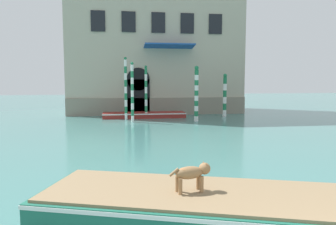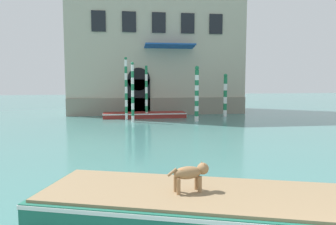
{
  "view_description": "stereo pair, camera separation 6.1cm",
  "coord_description": "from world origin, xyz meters",
  "px_view_note": "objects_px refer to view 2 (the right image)",
  "views": [
    {
      "loc": [
        -2.53,
        -2.18,
        2.88
      ],
      "look_at": [
        -0.05,
        14.0,
        1.2
      ],
      "focal_mm": 35.0,
      "sensor_mm": 36.0,
      "label": 1
    },
    {
      "loc": [
        -2.47,
        -2.19,
        2.88
      ],
      "look_at": [
        -0.05,
        14.0,
        1.2
      ],
      "focal_mm": 35.0,
      "sensor_mm": 36.0,
      "label": 2
    }
  ],
  "objects_px": {
    "mooring_pole_3": "(197,93)",
    "mooring_pole_4": "(225,95)",
    "mooring_pole_1": "(146,92)",
    "boat_moored_near_palazzo": "(145,115)",
    "mooring_pole_2": "(133,92)",
    "dog_on_deck": "(191,173)",
    "mooring_pole_0": "(126,88)",
    "boat_foreground": "(215,205)"
  },
  "relations": [
    {
      "from": "mooring_pole_1",
      "to": "mooring_pole_4",
      "type": "relative_size",
      "value": 1.18
    },
    {
      "from": "boat_foreground",
      "to": "mooring_pole_0",
      "type": "bearing_deg",
      "value": 113.73
    },
    {
      "from": "mooring_pole_2",
      "to": "mooring_pole_1",
      "type": "bearing_deg",
      "value": 61.46
    },
    {
      "from": "mooring_pole_1",
      "to": "mooring_pole_3",
      "type": "relative_size",
      "value": 1.02
    },
    {
      "from": "mooring_pole_2",
      "to": "mooring_pole_4",
      "type": "relative_size",
      "value": 1.22
    },
    {
      "from": "dog_on_deck",
      "to": "mooring_pole_4",
      "type": "distance_m",
      "value": 18.95
    },
    {
      "from": "dog_on_deck",
      "to": "mooring_pole_1",
      "type": "bearing_deg",
      "value": 78.91
    },
    {
      "from": "boat_foreground",
      "to": "mooring_pole_1",
      "type": "height_order",
      "value": "mooring_pole_1"
    },
    {
      "from": "boat_foreground",
      "to": "dog_on_deck",
      "type": "xyz_separation_m",
      "value": [
        -0.49,
        0.13,
        0.66
      ]
    },
    {
      "from": "boat_foreground",
      "to": "mooring_pole_2",
      "type": "bearing_deg",
      "value": 112.68
    },
    {
      "from": "dog_on_deck",
      "to": "mooring_pole_1",
      "type": "height_order",
      "value": "mooring_pole_1"
    },
    {
      "from": "boat_foreground",
      "to": "mooring_pole_1",
      "type": "bearing_deg",
      "value": 108.75
    },
    {
      "from": "boat_moored_near_palazzo",
      "to": "mooring_pole_0",
      "type": "height_order",
      "value": "mooring_pole_0"
    },
    {
      "from": "boat_foreground",
      "to": "mooring_pole_1",
      "type": "xyz_separation_m",
      "value": [
        0.04,
        17.61,
        1.65
      ]
    },
    {
      "from": "dog_on_deck",
      "to": "mooring_pole_2",
      "type": "distance_m",
      "value": 15.53
    },
    {
      "from": "dog_on_deck",
      "to": "mooring_pole_4",
      "type": "relative_size",
      "value": 0.27
    },
    {
      "from": "dog_on_deck",
      "to": "mooring_pole_0",
      "type": "bearing_deg",
      "value": 83.89
    },
    {
      "from": "dog_on_deck",
      "to": "mooring_pole_1",
      "type": "distance_m",
      "value": 17.51
    },
    {
      "from": "dog_on_deck",
      "to": "mooring_pole_3",
      "type": "height_order",
      "value": "mooring_pole_3"
    },
    {
      "from": "mooring_pole_1",
      "to": "mooring_pole_4",
      "type": "xyz_separation_m",
      "value": [
        6.08,
        0.27,
        -0.28
      ]
    },
    {
      "from": "boat_moored_near_palazzo",
      "to": "mooring_pole_2",
      "type": "relative_size",
      "value": 1.53
    },
    {
      "from": "mooring_pole_0",
      "to": "mooring_pole_2",
      "type": "distance_m",
      "value": 1.44
    },
    {
      "from": "boat_moored_near_palazzo",
      "to": "mooring_pole_4",
      "type": "distance_m",
      "value": 6.36
    },
    {
      "from": "boat_moored_near_palazzo",
      "to": "mooring_pole_3",
      "type": "relative_size",
      "value": 1.63
    },
    {
      "from": "boat_moored_near_palazzo",
      "to": "mooring_pole_0",
      "type": "distance_m",
      "value": 2.67
    },
    {
      "from": "boat_moored_near_palazzo",
      "to": "mooring_pole_2",
      "type": "height_order",
      "value": "mooring_pole_2"
    },
    {
      "from": "dog_on_deck",
      "to": "mooring_pole_4",
      "type": "height_order",
      "value": "mooring_pole_4"
    },
    {
      "from": "mooring_pole_3",
      "to": "mooring_pole_4",
      "type": "distance_m",
      "value": 3.77
    },
    {
      "from": "mooring_pole_1",
      "to": "boat_moored_near_palazzo",
      "type": "bearing_deg",
      "value": 103.27
    },
    {
      "from": "boat_foreground",
      "to": "mooring_pole_0",
      "type": "height_order",
      "value": "mooring_pole_0"
    },
    {
      "from": "mooring_pole_2",
      "to": "mooring_pole_3",
      "type": "relative_size",
      "value": 1.06
    },
    {
      "from": "boat_foreground",
      "to": "mooring_pole_4",
      "type": "bearing_deg",
      "value": 89.97
    },
    {
      "from": "mooring_pole_1",
      "to": "mooring_pole_2",
      "type": "height_order",
      "value": "mooring_pole_2"
    },
    {
      "from": "boat_moored_near_palazzo",
      "to": "mooring_pole_3",
      "type": "bearing_deg",
      "value": -38.43
    },
    {
      "from": "boat_moored_near_palazzo",
      "to": "mooring_pole_2",
      "type": "bearing_deg",
      "value": -111.67
    },
    {
      "from": "mooring_pole_2",
      "to": "mooring_pole_0",
      "type": "bearing_deg",
      "value": 106.43
    },
    {
      "from": "boat_moored_near_palazzo",
      "to": "mooring_pole_4",
      "type": "bearing_deg",
      "value": -1.83
    },
    {
      "from": "boat_moored_near_palazzo",
      "to": "mooring_pole_3",
      "type": "height_order",
      "value": "mooring_pole_3"
    },
    {
      "from": "mooring_pole_2",
      "to": "mooring_pole_3",
      "type": "distance_m",
      "value": 4.33
    },
    {
      "from": "mooring_pole_1",
      "to": "dog_on_deck",
      "type": "bearing_deg",
      "value": -91.75
    },
    {
      "from": "mooring_pole_0",
      "to": "boat_foreground",
      "type": "bearing_deg",
      "value": -85.16
    },
    {
      "from": "mooring_pole_0",
      "to": "mooring_pole_4",
      "type": "bearing_deg",
      "value": 6.71
    }
  ]
}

